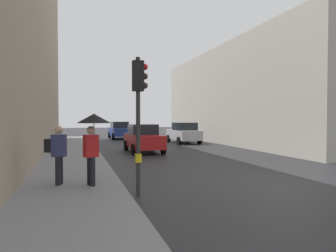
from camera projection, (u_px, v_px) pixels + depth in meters
ground_plane at (281, 185)px, 9.99m from camera, size 120.00×120.00×0.00m
sidewalk_kerb at (73, 164)px, 13.85m from camera, size 2.97×40.00×0.16m
building_facade_right at (275, 97)px, 27.98m from camera, size 12.00×24.54×8.16m
traffic_light_far_median at (138, 115)px, 29.07m from camera, size 0.25×0.43×3.58m
traffic_light_near_left at (139, 100)px, 8.56m from camera, size 0.43×0.24×3.86m
car_silver_hatchback at (184, 133)px, 26.36m from camera, size 2.11×4.25×1.76m
car_red_sedan at (143, 138)px, 19.49m from camera, size 2.05×4.21×1.76m
car_blue_van at (120, 130)px, 31.90m from camera, size 2.14×4.26×1.76m
pedestrian_with_umbrella at (93, 129)px, 9.16m from camera, size 1.00×1.00×2.14m
pedestrian_with_grey_backpack at (57, 151)px, 9.26m from camera, size 0.65×0.44×1.77m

